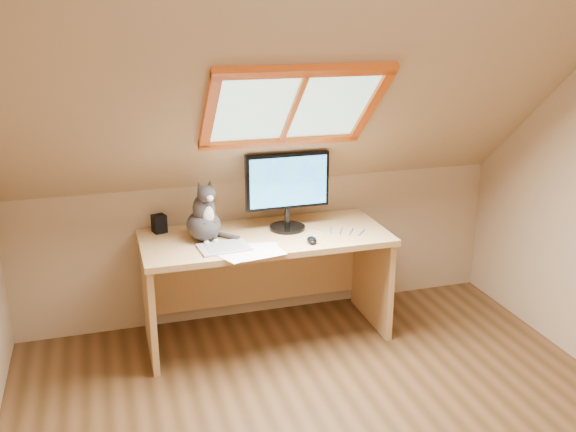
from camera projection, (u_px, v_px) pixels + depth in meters
name	position (u px, v px, depth m)	size (l,w,h in m)	color
room_shell	(372.00, 193.00, 2.68)	(3.52, 3.52, 2.41)	tan
desk	(263.00, 263.00, 4.35)	(1.62, 0.71, 0.74)	tan
monitor	(288.00, 186.00, 4.22)	(0.57, 0.24, 0.52)	black
cat	(204.00, 218.00, 4.08)	(0.28, 0.31, 0.41)	#3B3634
desk_speaker	(159.00, 224.00, 4.24)	(0.08, 0.08, 0.12)	black
graphics_tablet	(224.00, 248.00, 3.97)	(0.31, 0.22, 0.01)	#B2B2B7
mouse	(312.00, 240.00, 4.07)	(0.06, 0.11, 0.03)	black
papers	(251.00, 251.00, 3.93)	(0.35, 0.30, 0.01)	white
cables	(334.00, 234.00, 4.22)	(0.51, 0.26, 0.01)	silver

